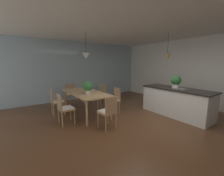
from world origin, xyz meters
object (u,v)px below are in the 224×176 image
chair_near_right (64,108)px  potted_plant_on_island (176,81)px  chair_near_left (56,101)px  dining_table (85,94)px  potted_plant_on_table (88,87)px  chair_far_right (114,99)px  vase_on_dining_table (86,91)px  kitchen_island (176,101)px  chair_kitchen_end (108,111)px  chair_window_end (71,93)px  chair_far_left (100,95)px

chair_near_right → potted_plant_on_island: bearing=68.1°
potted_plant_on_island → chair_near_left: bearing=-124.5°
dining_table → potted_plant_on_table: potted_plant_on_table is taller
chair_far_right → chair_near_right: size_ratio=1.00×
chair_near_left → potted_plant_on_table: potted_plant_on_table is taller
chair_far_right → vase_on_dining_table: 1.02m
chair_near_left → kitchen_island: size_ratio=0.39×
chair_kitchen_end → potted_plant_on_table: size_ratio=2.20×
chair_far_right → dining_table: bearing=-118.8°
chair_window_end → kitchen_island: kitchen_island is taller
chair_far_left → chair_far_right: bearing=-0.0°
chair_near_left → vase_on_dining_table: vase_on_dining_table is taller
kitchen_island → potted_plant_on_island: 0.66m
chair_far_left → potted_plant_on_table: bearing=-48.9°
potted_plant_on_island → vase_on_dining_table: potted_plant_on_island is taller
dining_table → chair_far_right: chair_far_right is taller
chair_window_end → potted_plant_on_island: size_ratio=2.11×
dining_table → chair_near_right: chair_near_right is taller
kitchen_island → vase_on_dining_table: same height
chair_near_right → potted_plant_on_table: 0.94m
dining_table → kitchen_island: 3.02m
potted_plant_on_island → vase_on_dining_table: 2.90m
chair_window_end → kitchen_island: size_ratio=0.39×
dining_table → chair_near_left: size_ratio=2.37×
chair_far_right → chair_far_left: bearing=180.0°
dining_table → chair_kitchen_end: (1.40, 0.00, -0.22)m
chair_far_left → chair_near_left: 1.69m
chair_far_left → potted_plant_on_island: 2.80m
chair_near_right → kitchen_island: (1.36, 3.25, -0.01)m
chair_far_right → chair_window_end: size_ratio=1.00×
potted_plant_on_island → vase_on_dining_table: bearing=-120.4°
dining_table → kitchen_island: (1.82, 2.40, -0.23)m
chair_window_end → potted_plant_on_island: bearing=37.2°
chair_near_right → kitchen_island: bearing=67.3°
dining_table → chair_far_right: 0.99m
chair_far_right → chair_kitchen_end: size_ratio=1.00×
chair_near_right → potted_plant_on_table: (-0.14, 0.79, 0.50)m
chair_window_end → kitchen_island: (3.22, 2.40, -0.01)m
chair_far_right → chair_near_right: same height
potted_plant_on_island → vase_on_dining_table: (-1.46, -2.49, -0.29)m
chair_far_left → chair_near_left: bearing=-90.0°
chair_window_end → kitchen_island: 4.02m
chair_near_right → chair_far_left: bearing=118.7°
dining_table → potted_plant_on_island: bearing=53.6°
chair_far_left → kitchen_island: kitchen_island is taller
chair_window_end → chair_near_right: bearing=-24.3°
kitchen_island → chair_window_end: bearing=-143.3°
dining_table → potted_plant_on_island: size_ratio=4.99×
chair_near_left → potted_plant_on_island: potted_plant_on_island is taller
vase_on_dining_table → kitchen_island: bearing=58.8°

